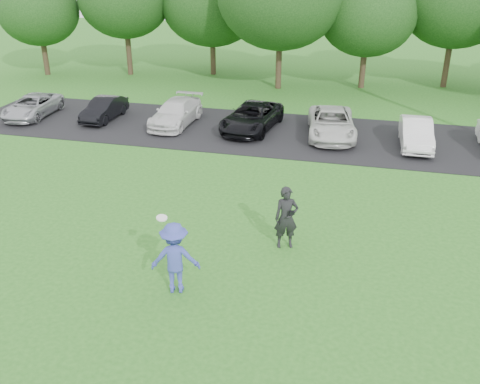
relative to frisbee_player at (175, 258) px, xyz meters
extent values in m
plane|color=#27681D|center=(0.83, 0.03, -0.97)|extent=(100.00, 100.00, 0.00)
cube|color=black|center=(0.83, 13.03, -0.95)|extent=(32.00, 6.50, 0.03)
imported|color=#3E49B0|center=(0.00, 0.00, 0.00)|extent=(1.39, 1.00, 1.94)
cylinder|color=white|center=(-0.22, -0.15, 1.19)|extent=(0.28, 0.27, 0.11)
imported|color=black|center=(2.37, 2.85, -0.02)|extent=(0.80, 0.65, 1.90)
cube|color=black|center=(2.55, 2.67, 0.26)|extent=(0.16, 0.14, 0.10)
imported|color=#AAACB1|center=(-12.41, 12.67, -0.39)|extent=(2.03, 4.02, 1.09)
imported|color=black|center=(-8.58, 13.07, -0.39)|extent=(1.23, 3.33, 1.09)
imported|color=silver|center=(-4.76, 13.13, -0.34)|extent=(1.85, 4.19, 1.20)
imported|color=black|center=(-0.97, 13.24, -0.32)|extent=(2.61, 4.70, 1.24)
imported|color=silver|center=(2.81, 13.15, -0.31)|extent=(2.66, 4.73, 1.25)
imported|color=white|center=(6.53, 12.66, -0.34)|extent=(1.37, 3.68, 1.20)
cylinder|color=#38281C|center=(-17.17, 21.63, 0.13)|extent=(0.36, 0.36, 2.20)
ellipsoid|color=#214C19|center=(-17.17, 21.63, 3.18)|extent=(5.20, 5.20, 4.42)
cylinder|color=#38281C|center=(-11.67, 23.03, 0.38)|extent=(0.36, 0.36, 2.70)
cylinder|color=#38281C|center=(-6.17, 24.43, 0.13)|extent=(0.36, 0.36, 2.20)
ellipsoid|color=#214C19|center=(-6.17, 24.43, 3.74)|extent=(6.68, 6.68, 5.68)
cylinder|color=#38281C|center=(-1.17, 21.63, 0.38)|extent=(0.36, 0.36, 2.70)
cylinder|color=#38281C|center=(3.83, 23.03, 0.13)|extent=(0.36, 0.36, 2.20)
ellipsoid|color=#214C19|center=(3.83, 23.03, 3.39)|extent=(5.76, 5.76, 4.90)
cylinder|color=#38281C|center=(8.83, 24.43, 0.38)|extent=(0.36, 0.36, 2.70)
ellipsoid|color=#214C19|center=(8.83, 24.43, 4.17)|extent=(6.50, 6.50, 5.53)
camera|label=1|loc=(4.33, -10.78, 7.21)|focal=40.00mm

